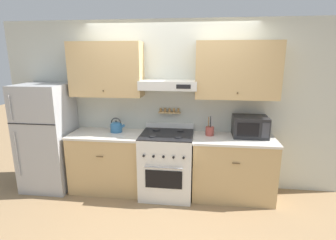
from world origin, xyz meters
The scene contains 9 objects.
ground_plane centered at (0.00, 0.00, 0.00)m, with size 16.00×16.00×0.00m, color #937551.
wall_back centered at (0.02, 0.60, 1.47)m, with size 5.20×0.46×2.55m.
counter_left centered at (-0.92, 0.33, 0.45)m, with size 1.09×0.64×0.90m.
counter_right centered at (0.96, 0.33, 0.45)m, with size 1.16×0.64×0.90m.
stove_range centered at (0.00, 0.28, 0.47)m, with size 0.75×0.72×1.02m.
refrigerator centered at (-1.86, 0.28, 0.81)m, with size 0.72×0.70×1.63m.
tea_kettle centered at (-0.80, 0.42, 0.98)m, with size 0.23×0.18×0.22m.
microwave centered at (1.18, 0.44, 1.04)m, with size 0.48×0.37×0.30m.
utensil_crock centered at (0.61, 0.42, 0.97)m, with size 0.12×0.12×0.28m.
Camera 1 is at (0.47, -3.30, 2.02)m, focal length 28.00 mm.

